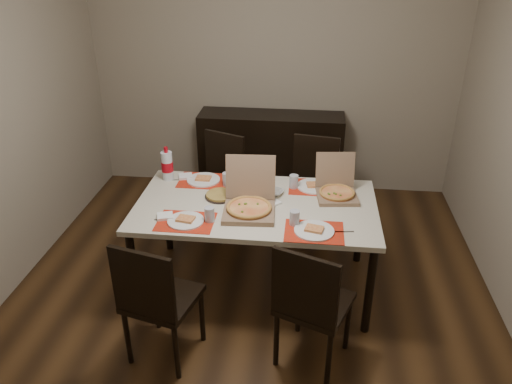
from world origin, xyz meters
TOP-DOWN VIEW (x-y plane):
  - ground at (0.00, 0.00)m, footprint 3.80×4.00m
  - room_walls at (0.00, 0.43)m, footprint 3.84×4.02m
  - sideboard at (0.00, 1.78)m, footprint 1.50×0.40m
  - dining_table at (0.03, 0.13)m, footprint 1.80×1.00m
  - chair_near_left at (-0.51, -0.73)m, footprint 0.51×0.51m
  - chair_near_right at (0.46, -0.66)m, footprint 0.54×0.54m
  - chair_far_left at (-0.42, 1.01)m, footprint 0.55×0.55m
  - chair_far_right at (0.45, 1.02)m, footprint 0.48×0.48m
  - setting_near_left at (-0.41, -0.17)m, footprint 0.43×0.30m
  - setting_near_right at (0.43, -0.20)m, footprint 0.47×0.30m
  - setting_far_left at (-0.41, 0.46)m, footprint 0.50×0.30m
  - setting_far_right at (0.42, 0.45)m, footprint 0.47×0.30m
  - napkin_loose at (0.14, 0.15)m, footprint 0.16×0.16m
  - pizza_box_center at (-0.01, 0.02)m, footprint 0.39×0.43m
  - pizza_box_right at (0.63, 0.33)m, footprint 0.34×0.37m
  - faina_plate at (-0.26, 0.21)m, footprint 0.24×0.24m
  - dip_bowl at (0.15, 0.30)m, footprint 0.17×0.17m
  - soda_bottle at (-0.74, 0.48)m, footprint 0.10×0.10m

SIDE VIEW (x-z plane):
  - ground at x=0.00m, z-range -0.02..0.00m
  - sideboard at x=0.00m, z-range 0.00..0.90m
  - chair_near_left at x=-0.51m, z-range 0.05..0.98m
  - chair_near_right at x=0.46m, z-range 0.05..0.98m
  - chair_far_left at x=-0.42m, z-range 0.05..0.98m
  - chair_far_right at x=0.45m, z-range 0.05..0.98m
  - dining_table at x=0.03m, z-range 0.31..1.06m
  - napkin_loose at x=0.14m, z-range 0.75..0.77m
  - faina_plate at x=-0.26m, z-range 0.75..0.78m
  - dip_bowl at x=0.15m, z-range 0.75..0.78m
  - setting_far_left at x=-0.41m, z-range 0.72..0.83m
  - setting_near_left at x=-0.41m, z-range 0.72..0.83m
  - setting_far_right at x=0.42m, z-range 0.72..0.83m
  - setting_near_right at x=0.43m, z-range 0.72..0.83m
  - pizza_box_right at x=0.63m, z-range 0.65..0.95m
  - pizza_box_center at x=-0.01m, z-range 0.62..0.99m
  - soda_bottle at x=-0.74m, z-range 0.73..1.01m
  - room_walls at x=0.00m, z-range 0.42..3.04m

